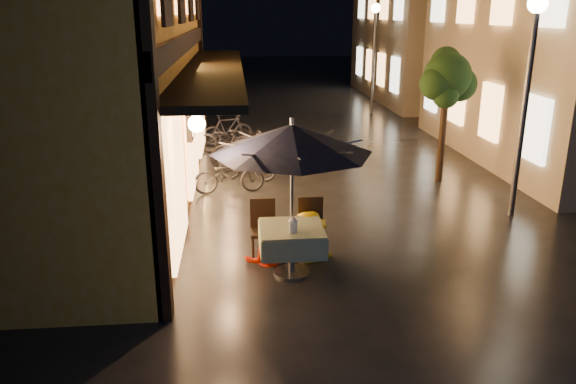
{
  "coord_description": "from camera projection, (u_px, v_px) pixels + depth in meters",
  "views": [
    {
      "loc": [
        -2.47,
        -8.14,
        3.9
      ],
      "look_at": [
        -1.66,
        0.38,
        1.15
      ],
      "focal_mm": 35.0,
      "sensor_mm": 36.0,
      "label": 1
    }
  ],
  "objects": [
    {
      "name": "bicycle_5",
      "position": [
        228.0,
        129.0,
        17.13
      ],
      "size": [
        1.66,
        1.0,
        0.96
      ],
      "primitive_type": "imported",
      "rotation": [
        0.0,
        0.0,
        1.94
      ],
      "color": "black",
      "rests_on": "ground"
    },
    {
      "name": "patio_umbrella",
      "position": [
        292.0,
        139.0,
        8.12
      ],
      "size": [
        2.4,
        2.4,
        2.46
      ],
      "color": "#59595E",
      "rests_on": "ground"
    },
    {
      "name": "bicycle_4",
      "position": [
        226.0,
        139.0,
        16.09
      ],
      "size": [
        1.76,
        1.07,
        0.87
      ],
      "primitive_type": "imported",
      "rotation": [
        0.0,
        0.0,
        1.25
      ],
      "color": "black",
      "rests_on": "ground"
    },
    {
      "name": "person_yellow",
      "position": [
        309.0,
        213.0,
        9.08
      ],
      "size": [
        1.15,
        0.87,
        1.59
      ],
      "primitive_type": "imported",
      "rotation": [
        0.0,
        0.0,
        3.44
      ],
      "color": "#FFC200",
      "rests_on": "ground"
    },
    {
      "name": "bicycle_2",
      "position": [
        248.0,
        154.0,
        14.31
      ],
      "size": [
        1.73,
        0.71,
        0.89
      ],
      "primitive_type": "imported",
      "rotation": [
        0.0,
        0.0,
        1.65
      ],
      "color": "black",
      "rests_on": "ground"
    },
    {
      "name": "person_orange",
      "position": [
        264.0,
        221.0,
        9.0
      ],
      "size": [
        0.77,
        0.65,
        1.4
      ],
      "primitive_type": "imported",
      "rotation": [
        0.0,
        0.0,
        3.34
      ],
      "color": "#C21600",
      "rests_on": "ground"
    },
    {
      "name": "streetlamp_near",
      "position": [
        530.0,
        68.0,
        10.41
      ],
      "size": [
        0.36,
        0.36,
        4.23
      ],
      "color": "#59595E",
      "rests_on": "ground"
    },
    {
      "name": "cafe_chair_right",
      "position": [
        311.0,
        224.0,
        9.34
      ],
      "size": [
        0.42,
        0.42,
        0.97
      ],
      "color": "black",
      "rests_on": "ground"
    },
    {
      "name": "bicycle_1",
      "position": [
        247.0,
        162.0,
        13.54
      ],
      "size": [
        1.53,
        0.96,
        0.89
      ],
      "primitive_type": "imported",
      "rotation": [
        0.0,
        0.0,
        1.18
      ],
      "color": "black",
      "rests_on": "ground"
    },
    {
      "name": "bicycle_0",
      "position": [
        229.0,
        175.0,
        12.57
      ],
      "size": [
        1.65,
        0.75,
        0.84
      ],
      "primitive_type": "imported",
      "rotation": [
        0.0,
        0.0,
        1.69
      ],
      "color": "black",
      "rests_on": "ground"
    },
    {
      "name": "bicycle_3",
      "position": [
        245.0,
        150.0,
        14.35
      ],
      "size": [
        1.79,
        0.56,
        1.07
      ],
      "primitive_type": "imported",
      "rotation": [
        0.0,
        0.0,
        1.54
      ],
      "color": "black",
      "rests_on": "ground"
    },
    {
      "name": "street_tree",
      "position": [
        447.0,
        80.0,
        12.89
      ],
      "size": [
        1.43,
        1.2,
        3.15
      ],
      "color": "black",
      "rests_on": "ground"
    },
    {
      "name": "cafe_chair_left",
      "position": [
        263.0,
        225.0,
        9.27
      ],
      "size": [
        0.42,
        0.42,
        0.97
      ],
      "color": "black",
      "rests_on": "ground"
    },
    {
      "name": "cafe_table",
      "position": [
        292.0,
        239.0,
        8.6
      ],
      "size": [
        0.99,
        0.99,
        0.78
      ],
      "color": "#59595E",
      "rests_on": "ground"
    },
    {
      "name": "ground",
      "position": [
        392.0,
        263.0,
        9.13
      ],
      "size": [
        90.0,
        90.0,
        0.0
      ],
      "primitive_type": "plane",
      "color": "black",
      "rests_on": "ground"
    },
    {
      "name": "table_lantern",
      "position": [
        293.0,
        223.0,
        8.3
      ],
      "size": [
        0.16,
        0.16,
        0.25
      ],
      "color": "white",
      "rests_on": "cafe_table"
    },
    {
      "name": "streetlamp_far",
      "position": [
        374.0,
        39.0,
        21.78
      ],
      "size": [
        0.36,
        0.36,
        4.23
      ],
      "color": "#59595E",
      "rests_on": "ground"
    },
    {
      "name": "west_building",
      "position": [
        70.0,
        22.0,
        11.28
      ],
      "size": [
        5.9,
        11.4,
        7.4
      ],
      "color": "orange",
      "rests_on": "ground"
    },
    {
      "name": "east_building_far",
      "position": [
        450.0,
        18.0,
        25.75
      ],
      "size": [
        7.3,
        10.3,
        7.3
      ],
      "color": "tan",
      "rests_on": "ground"
    }
  ]
}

